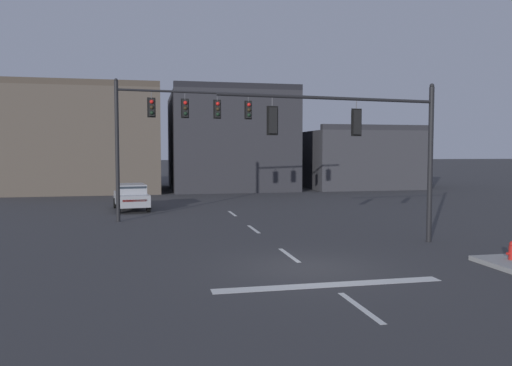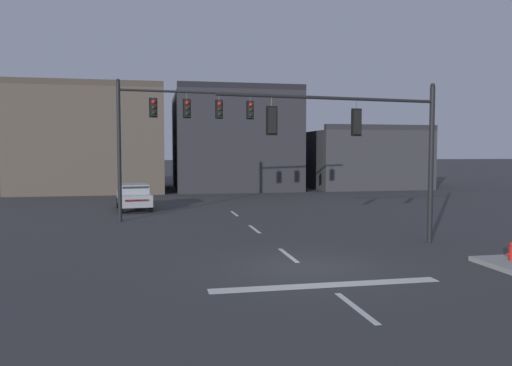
{
  "view_description": "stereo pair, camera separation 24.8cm",
  "coord_description": "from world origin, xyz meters",
  "px_view_note": "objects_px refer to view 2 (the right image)",
  "views": [
    {
      "loc": [
        -4.76,
        -14.7,
        3.59
      ],
      "look_at": [
        -0.61,
        4.62,
        2.36
      ],
      "focal_mm": 35.49,
      "sensor_mm": 36.0,
      "label": 1
    },
    {
      "loc": [
        -4.51,
        -14.75,
        3.59
      ],
      "look_at": [
        -0.61,
        4.62,
        2.36
      ],
      "focal_mm": 35.49,
      "sensor_mm": 36.0,
      "label": 2
    }
  ],
  "objects_px": {
    "signal_mast_near_side": "(371,136)",
    "signal_mast_far_side": "(173,121)",
    "fire_hydrant": "(512,255)",
    "car_lot_nearside": "(134,196)"
  },
  "relations": [
    {
      "from": "signal_mast_far_side",
      "to": "fire_hydrant",
      "type": "relative_size",
      "value": 10.76
    },
    {
      "from": "signal_mast_near_side",
      "to": "car_lot_nearside",
      "type": "bearing_deg",
      "value": 123.51
    },
    {
      "from": "signal_mast_near_side",
      "to": "car_lot_nearside",
      "type": "xyz_separation_m",
      "value": [
        -9.24,
        13.95,
        -3.33
      ]
    },
    {
      "from": "signal_mast_near_side",
      "to": "fire_hydrant",
      "type": "distance_m",
      "value": 6.3
    },
    {
      "from": "car_lot_nearside",
      "to": "fire_hydrant",
      "type": "xyz_separation_m",
      "value": [
        12.32,
        -17.86,
        -0.53
      ]
    },
    {
      "from": "signal_mast_near_side",
      "to": "signal_mast_far_side",
      "type": "distance_m",
      "value": 11.53
    },
    {
      "from": "car_lot_nearside",
      "to": "signal_mast_near_side",
      "type": "bearing_deg",
      "value": -56.49
    },
    {
      "from": "signal_mast_far_side",
      "to": "car_lot_nearside",
      "type": "bearing_deg",
      "value": 114.8
    },
    {
      "from": "signal_mast_near_side",
      "to": "car_lot_nearside",
      "type": "relative_size",
      "value": 1.89
    },
    {
      "from": "signal_mast_near_side",
      "to": "fire_hydrant",
      "type": "height_order",
      "value": "signal_mast_near_side"
    }
  ]
}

